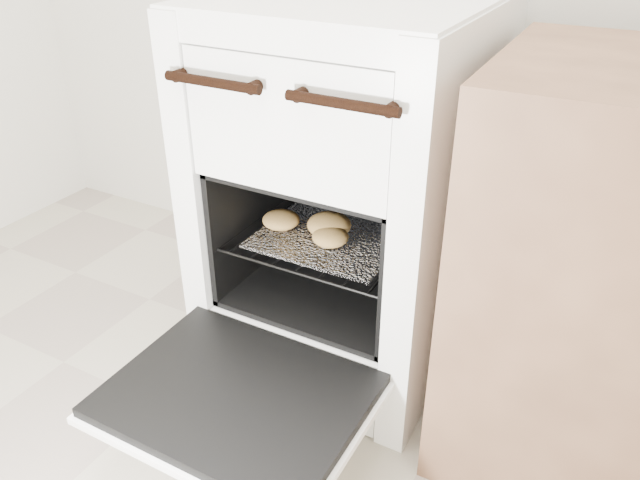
{
  "coord_description": "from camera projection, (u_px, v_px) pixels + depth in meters",
  "views": [
    {
      "loc": [
        0.6,
        -0.14,
        1.15
      ],
      "look_at": [
        -0.03,
        1.01,
        0.41
      ],
      "focal_mm": 35.0,
      "sensor_mm": 36.0,
      "label": 1
    }
  ],
  "objects": [
    {
      "name": "foil_sheet",
      "position": [
        332.0,
        236.0,
        1.56
      ],
      "size": [
        0.35,
        0.31,
        0.01
      ],
      "primitive_type": "cube",
      "color": "white",
      "rests_on": "oven_rack"
    },
    {
      "name": "baked_rolls",
      "position": [
        316.0,
        226.0,
        1.55
      ],
      "size": [
        0.27,
        0.15,
        0.05
      ],
      "color": "tan",
      "rests_on": "foil_sheet"
    },
    {
      "name": "stove",
      "position": [
        348.0,
        197.0,
        1.6
      ],
      "size": [
        0.61,
        0.68,
        0.94
      ],
      "color": "white",
      "rests_on": "ground"
    },
    {
      "name": "oven_door",
      "position": [
        237.0,
        398.0,
        1.33
      ],
      "size": [
        0.55,
        0.43,
        0.04
      ],
      "color": "black",
      "rests_on": "stove"
    },
    {
      "name": "oven_rack",
      "position": [
        335.0,
        235.0,
        1.58
      ],
      "size": [
        0.45,
        0.43,
        0.01
      ],
      "color": "black",
      "rests_on": "stove"
    }
  ]
}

